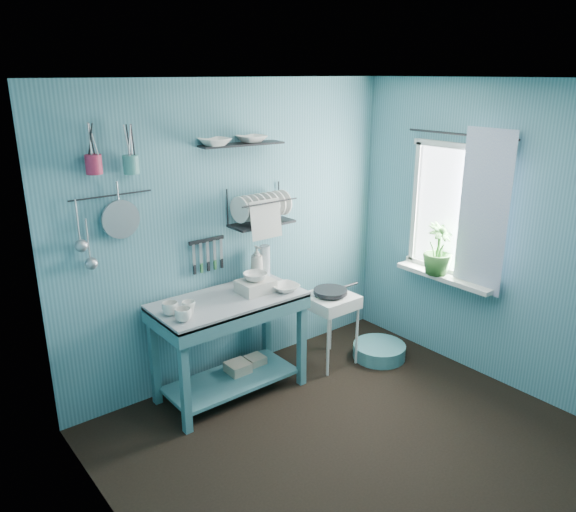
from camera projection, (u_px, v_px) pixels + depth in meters
floor at (357, 446)px, 3.99m from camera, size 3.20×3.20×0.00m
ceiling at (373, 79)px, 3.21m from camera, size 3.20×3.20×0.00m
wall_back at (235, 233)px, 4.72m from camera, size 3.20×0.00×3.20m
wall_left at (127, 357)px, 2.66m from camera, size 0.00×3.00×3.00m
wall_right at (502, 239)px, 4.55m from camera, size 0.00×3.00×3.00m
work_counter at (230, 347)px, 4.53m from camera, size 1.22×0.64×0.85m
mug_left at (183, 315)px, 3.98m from camera, size 0.12×0.12×0.10m
mug_mid at (189, 307)px, 4.12m from camera, size 0.14×0.14×0.09m
mug_right at (170, 309)px, 4.09m from camera, size 0.17×0.17×0.10m
wash_tub at (256, 286)px, 4.52m from camera, size 0.28×0.22×0.10m
tub_bowl at (256, 277)px, 4.49m from camera, size 0.20×0.19×0.06m
soap_bottle at (257, 263)px, 4.75m from camera, size 0.12×0.12×0.30m
water_bottle at (265, 261)px, 4.83m from camera, size 0.09×0.09×0.28m
counter_bowl at (285, 288)px, 4.55m from camera, size 0.22×0.22×0.05m
hotplate_stand at (329, 329)px, 5.06m from camera, size 0.48×0.48×0.66m
frying_pan at (330, 291)px, 4.95m from camera, size 0.30×0.30×0.03m
knife_strip at (207, 240)px, 4.52m from camera, size 0.32×0.02×0.03m
dish_rack at (262, 206)px, 4.66m from camera, size 0.56×0.26×0.32m
upper_shelf at (241, 144)px, 4.42m from camera, size 0.71×0.25×0.02m
shelf_bowl_left at (215, 140)px, 4.26m from camera, size 0.24×0.24×0.06m
shelf_bowl_right at (252, 140)px, 4.47m from camera, size 0.23×0.23×0.06m
utensil_cup_magenta at (94, 164)px, 3.76m from camera, size 0.11×0.11×0.13m
utensil_cup_teal at (131, 165)px, 3.92m from camera, size 0.11×0.11×0.13m
colander at (121, 219)px, 4.00m from camera, size 0.28×0.03×0.28m
ladle_outer at (77, 221)px, 3.82m from camera, size 0.01×0.01×0.30m
ladle_inner at (88, 240)px, 3.90m from camera, size 0.01×0.01×0.30m
hook_rail at (111, 196)px, 3.93m from camera, size 0.60×0.01×0.01m
window_glass at (456, 211)px, 4.83m from camera, size 0.00×1.10×1.10m
windowsill at (444, 277)px, 4.96m from camera, size 0.16×0.95×0.04m
curtain at (483, 213)px, 4.55m from camera, size 0.00×1.35×1.35m
curtain_rod at (460, 134)px, 4.60m from camera, size 0.02×1.05×0.02m
potted_plant at (438, 249)px, 4.91m from camera, size 0.27×0.27×0.46m
storage_tin_large at (238, 374)px, 4.73m from camera, size 0.18×0.18×0.22m
storage_tin_small at (255, 367)px, 4.87m from camera, size 0.15×0.15×0.20m
floor_basin at (379, 351)px, 5.22m from camera, size 0.49×0.49×0.13m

